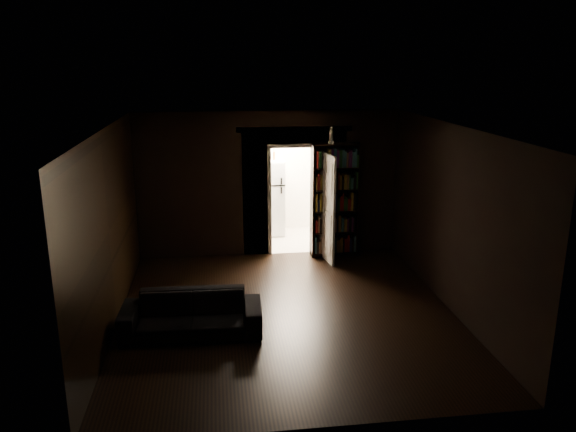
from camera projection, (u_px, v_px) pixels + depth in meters
name	position (u px, v px, depth m)	size (l,w,h in m)	color
ground	(287.00, 314.00, 8.48)	(5.50, 5.50, 0.00)	black
room_walls	(278.00, 190.00, 9.05)	(5.02, 5.61, 2.84)	black
kitchen_alcove	(287.00, 181.00, 11.92)	(2.20, 1.80, 2.60)	beige
sofa	(191.00, 308.00, 7.80)	(1.94, 0.84, 0.75)	black
bookshelf	(334.00, 200.00, 10.78)	(0.90, 0.32, 2.20)	black
refrigerator	(267.00, 197.00, 12.20)	(0.74, 0.68, 1.65)	silver
door	(326.00, 207.00, 10.55)	(0.85, 0.05, 2.05)	white
figurine	(331.00, 135.00, 10.38)	(0.11, 0.11, 0.32)	white
bottles	(262.00, 154.00, 11.85)	(0.61, 0.08, 0.25)	black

